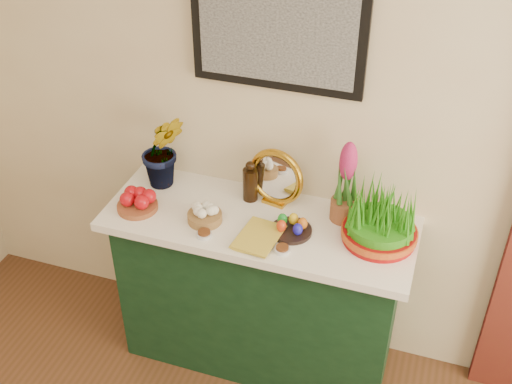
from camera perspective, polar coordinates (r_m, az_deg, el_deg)
sideboard at (r=3.18m, az=0.29°, el=-9.02°), size 1.30×0.45×0.85m
tablecloth at (r=2.88m, az=0.32°, el=-2.69°), size 1.40×0.55×0.04m
hyacinth_green at (r=2.99m, az=-8.36°, el=4.70°), size 0.32×0.30×0.50m
apple_bowl at (r=2.96m, az=-10.54°, el=-0.86°), size 0.22×0.22×0.09m
garlic_basket at (r=2.84m, az=-4.59°, el=-2.00°), size 0.18×0.18×0.09m
vinegar_cruet at (r=2.94m, az=-0.51°, el=0.83°), size 0.07×0.07×0.20m
mirror at (r=2.90m, az=1.78°, el=1.26°), size 0.28×0.11×0.28m
book at (r=2.78m, az=-1.37°, el=-3.51°), size 0.18×0.24×0.03m
spice_dish_left at (r=2.77m, az=-4.63°, el=-3.74°), size 0.07×0.07×0.03m
spice_dish_right at (r=2.69m, az=2.35°, el=-5.11°), size 0.07×0.07×0.03m
egg_plate at (r=2.78m, az=3.15°, el=-3.14°), size 0.18×0.18×0.07m
hyacinth_pink at (r=2.79m, az=8.01°, el=0.56°), size 0.12×0.12×0.40m
wheatgrass_sabzeh at (r=2.73m, az=11.07°, el=-2.29°), size 0.32×0.32×0.27m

